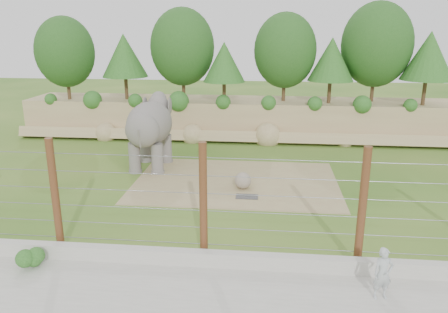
# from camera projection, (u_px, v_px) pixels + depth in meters

# --- Properties ---
(ground) EXTENTS (90.00, 90.00, 0.00)m
(ground) POSITION_uv_depth(u_px,v_px,m) (219.00, 205.00, 18.92)
(ground) COLOR #2D6019
(ground) RESTS_ON ground
(back_embankment) EXTENTS (30.00, 5.52, 8.77)m
(back_embankment) POSITION_uv_depth(u_px,v_px,m) (249.00, 79.00, 29.81)
(back_embankment) COLOR #A2875D
(back_embankment) RESTS_ON ground
(dirt_patch) EXTENTS (10.00, 7.00, 0.02)m
(dirt_patch) POSITION_uv_depth(u_px,v_px,m) (236.00, 182.00, 21.73)
(dirt_patch) COLOR #9D835B
(dirt_patch) RESTS_ON ground
(drain_grate) EXTENTS (1.00, 0.60, 0.03)m
(drain_grate) POSITION_uv_depth(u_px,v_px,m) (247.00, 197.00, 19.76)
(drain_grate) COLOR #262628
(drain_grate) RESTS_ON dirt_patch
(elephant) EXTENTS (2.03, 4.66, 3.76)m
(elephant) POSITION_uv_depth(u_px,v_px,m) (150.00, 134.00, 23.51)
(elephant) COLOR slate
(elephant) RESTS_ON ground
(stone_ball) EXTENTS (0.79, 0.79, 0.79)m
(stone_ball) POSITION_uv_depth(u_px,v_px,m) (243.00, 181.00, 20.69)
(stone_ball) COLOR gray
(stone_ball) RESTS_ON dirt_patch
(retaining_wall) EXTENTS (26.00, 0.35, 0.50)m
(retaining_wall) POSITION_uv_depth(u_px,v_px,m) (202.00, 258.00, 14.09)
(retaining_wall) COLOR #ACAA9F
(retaining_wall) RESTS_ON ground
(walkway) EXTENTS (26.00, 4.00, 0.01)m
(walkway) POSITION_uv_depth(u_px,v_px,m) (191.00, 302.00, 12.25)
(walkway) COLOR #ACAA9F
(walkway) RESTS_ON ground
(barrier_fence) EXTENTS (20.26, 0.26, 4.00)m
(barrier_fence) POSITION_uv_depth(u_px,v_px,m) (203.00, 202.00, 14.06)
(barrier_fence) COLOR #4F291B
(barrier_fence) RESTS_ON ground
(walkway_shrub) EXTENTS (0.63, 0.63, 0.63)m
(walkway_shrub) POSITION_uv_depth(u_px,v_px,m) (29.00, 260.00, 13.84)
(walkway_shrub) COLOR #20501A
(walkway_shrub) RESTS_ON walkway
(zookeeper) EXTENTS (0.63, 0.48, 1.55)m
(zookeeper) POSITION_uv_depth(u_px,v_px,m) (383.00, 274.00, 12.22)
(zookeeper) COLOR silver
(zookeeper) RESTS_ON walkway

